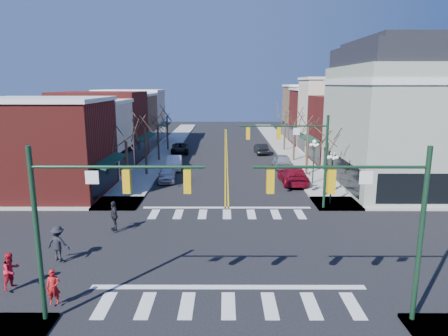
{
  "coord_description": "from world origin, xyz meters",
  "views": [
    {
      "loc": [
        -0.15,
        -21.9,
        9.42
      ],
      "look_at": [
        -0.23,
        9.48,
        2.8
      ],
      "focal_mm": 32.0,
      "sensor_mm": 36.0,
      "label": 1
    }
  ],
  "objects_px": {
    "victorian_corner": "(408,115)",
    "car_right_near": "(293,175)",
    "car_left_far": "(180,148)",
    "car_left_near": "(167,174)",
    "pedestrian_red_b": "(11,270)",
    "lamppost_midblock": "(314,154)",
    "pedestrian_red_a": "(53,287)",
    "pedestrian_dark_a": "(114,216)",
    "pedestrian_dark_b": "(58,243)",
    "car_left_mid": "(174,163)",
    "lamppost_corner": "(332,169)",
    "car_right_far": "(261,149)",
    "car_right_mid": "(282,161)"
  },
  "relations": [
    {
      "from": "car_left_near",
      "to": "car_right_mid",
      "type": "bearing_deg",
      "value": 22.52
    },
    {
      "from": "car_left_near",
      "to": "pedestrian_red_b",
      "type": "xyz_separation_m",
      "value": [
        -4.13,
        -21.4,
        0.31
      ]
    },
    {
      "from": "car_left_near",
      "to": "pedestrian_red_b",
      "type": "relative_size",
      "value": 2.4
    },
    {
      "from": "car_left_near",
      "to": "pedestrian_dark_b",
      "type": "xyz_separation_m",
      "value": [
        -3.18,
        -18.41,
        0.39
      ]
    },
    {
      "from": "lamppost_midblock",
      "to": "car_right_far",
      "type": "relative_size",
      "value": 1.0
    },
    {
      "from": "victorian_corner",
      "to": "pedestrian_red_a",
      "type": "distance_m",
      "value": 32.27
    },
    {
      "from": "lamppost_corner",
      "to": "car_left_far",
      "type": "relative_size",
      "value": 0.86
    },
    {
      "from": "car_right_far",
      "to": "car_right_near",
      "type": "bearing_deg",
      "value": 91.51
    },
    {
      "from": "pedestrian_red_b",
      "to": "car_right_mid",
      "type": "bearing_deg",
      "value": -8.88
    },
    {
      "from": "car_right_far",
      "to": "car_left_mid",
      "type": "bearing_deg",
      "value": 39.93
    },
    {
      "from": "victorian_corner",
      "to": "lamppost_midblock",
      "type": "height_order",
      "value": "victorian_corner"
    },
    {
      "from": "lamppost_midblock",
      "to": "pedestrian_red_a",
      "type": "bearing_deg",
      "value": -126.31
    },
    {
      "from": "pedestrian_red_b",
      "to": "lamppost_corner",
      "type": "bearing_deg",
      "value": -31.94
    },
    {
      "from": "car_left_mid",
      "to": "pedestrian_red_b",
      "type": "relative_size",
      "value": 2.62
    },
    {
      "from": "lamppost_midblock",
      "to": "car_left_near",
      "type": "height_order",
      "value": "lamppost_midblock"
    },
    {
      "from": "lamppost_midblock",
      "to": "pedestrian_dark_a",
      "type": "bearing_deg",
      "value": -141.28
    },
    {
      "from": "car_right_mid",
      "to": "pedestrian_red_a",
      "type": "height_order",
      "value": "pedestrian_red_a"
    },
    {
      "from": "car_right_far",
      "to": "pedestrian_dark_b",
      "type": "distance_m",
      "value": 36.93
    },
    {
      "from": "car_left_mid",
      "to": "car_left_far",
      "type": "bearing_deg",
      "value": 88.91
    },
    {
      "from": "victorian_corner",
      "to": "car_right_far",
      "type": "xyz_separation_m",
      "value": [
        -11.69,
        17.77,
        -5.95
      ]
    },
    {
      "from": "car_right_far",
      "to": "pedestrian_dark_a",
      "type": "distance_m",
      "value": 32.07
    },
    {
      "from": "lamppost_corner",
      "to": "pedestrian_red_a",
      "type": "distance_m",
      "value": 21.67
    },
    {
      "from": "pedestrian_dark_b",
      "to": "car_left_mid",
      "type": "bearing_deg",
      "value": -87.93
    },
    {
      "from": "pedestrian_red_b",
      "to": "car_left_far",
      "type": "bearing_deg",
      "value": 16.12
    },
    {
      "from": "victorian_corner",
      "to": "pedestrian_red_b",
      "type": "distance_m",
      "value": 33.35
    },
    {
      "from": "pedestrian_dark_a",
      "to": "pedestrian_dark_b",
      "type": "xyz_separation_m",
      "value": [
        -1.75,
        -4.53,
        -0.02
      ]
    },
    {
      "from": "car_left_far",
      "to": "pedestrian_dark_b",
      "type": "relative_size",
      "value": 2.65
    },
    {
      "from": "car_left_mid",
      "to": "car_right_far",
      "type": "height_order",
      "value": "car_left_mid"
    },
    {
      "from": "car_left_mid",
      "to": "car_right_mid",
      "type": "height_order",
      "value": "car_right_mid"
    },
    {
      "from": "car_left_near",
      "to": "car_right_far",
      "type": "height_order",
      "value": "car_left_near"
    },
    {
      "from": "pedestrian_dark_a",
      "to": "lamppost_midblock",
      "type": "bearing_deg",
      "value": 102.98
    },
    {
      "from": "victorian_corner",
      "to": "lamppost_midblock",
      "type": "bearing_deg",
      "value": 176.55
    },
    {
      "from": "lamppost_midblock",
      "to": "pedestrian_red_b",
      "type": "distance_m",
      "value": 27.07
    },
    {
      "from": "car_right_near",
      "to": "pedestrian_red_b",
      "type": "xyz_separation_m",
      "value": [
        -16.4,
        -20.44,
        0.18
      ]
    },
    {
      "from": "lamppost_midblock",
      "to": "pedestrian_dark_a",
      "type": "xyz_separation_m",
      "value": [
        -15.5,
        -12.43,
        -1.84
      ]
    },
    {
      "from": "lamppost_corner",
      "to": "car_left_mid",
      "type": "xyz_separation_m",
      "value": [
        -14.05,
        13.53,
        -2.21
      ]
    },
    {
      "from": "car_right_near",
      "to": "pedestrian_dark_b",
      "type": "relative_size",
      "value": 3.02
    },
    {
      "from": "victorian_corner",
      "to": "car_right_near",
      "type": "xyz_separation_m",
      "value": [
        -10.1,
        0.99,
        -5.82
      ]
    },
    {
      "from": "lamppost_midblock",
      "to": "car_left_far",
      "type": "bearing_deg",
      "value": 129.63
    },
    {
      "from": "pedestrian_dark_a",
      "to": "pedestrian_dark_b",
      "type": "bearing_deg",
      "value": -46.85
    },
    {
      "from": "lamppost_corner",
      "to": "pedestrian_dark_b",
      "type": "distance_m",
      "value": 20.26
    },
    {
      "from": "car_left_far",
      "to": "pedestrian_dark_a",
      "type": "distance_m",
      "value": 30.07
    },
    {
      "from": "victorian_corner",
      "to": "pedestrian_red_a",
      "type": "relative_size",
      "value": 9.1
    },
    {
      "from": "car_left_near",
      "to": "pedestrian_red_a",
      "type": "height_order",
      "value": "pedestrian_red_a"
    },
    {
      "from": "lamppost_midblock",
      "to": "car_right_mid",
      "type": "relative_size",
      "value": 0.91
    },
    {
      "from": "car_left_mid",
      "to": "pedestrian_dark_a",
      "type": "xyz_separation_m",
      "value": [
        -1.45,
        -19.45,
        0.37
      ]
    },
    {
      "from": "car_left_near",
      "to": "pedestrian_red_b",
      "type": "height_order",
      "value": "pedestrian_red_b"
    },
    {
      "from": "car_left_mid",
      "to": "lamppost_corner",
      "type": "bearing_deg",
      "value": -47.97
    },
    {
      "from": "car_right_near",
      "to": "car_left_far",
      "type": "bearing_deg",
      "value": -54.41
    },
    {
      "from": "car_left_near",
      "to": "car_left_mid",
      "type": "bearing_deg",
      "value": 84.75
    }
  ]
}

